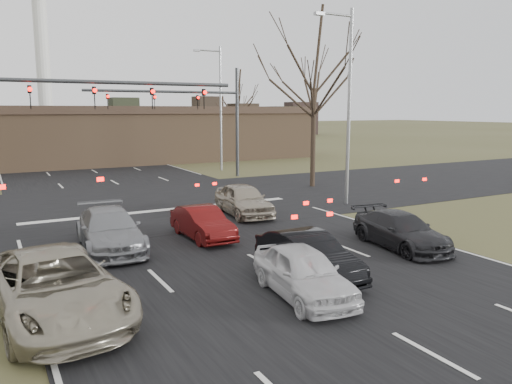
# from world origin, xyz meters

# --- Properties ---
(ground) EXTENTS (360.00, 360.00, 0.00)m
(ground) POSITION_xyz_m (0.00, 0.00, 0.00)
(ground) COLOR #474726
(ground) RESTS_ON ground
(road_main) EXTENTS (14.00, 300.00, 0.02)m
(road_main) POSITION_xyz_m (0.00, 60.00, 0.01)
(road_main) COLOR black
(road_main) RESTS_ON ground
(road_cross) EXTENTS (200.00, 14.00, 0.02)m
(road_cross) POSITION_xyz_m (0.00, 15.00, 0.01)
(road_cross) COLOR black
(road_cross) RESTS_ON ground
(building) EXTENTS (42.40, 10.40, 5.30)m
(building) POSITION_xyz_m (2.00, 38.00, 2.67)
(building) COLOR brown
(building) RESTS_ON ground
(mast_arm_near) EXTENTS (12.12, 0.24, 8.00)m
(mast_arm_near) POSITION_xyz_m (-5.23, 13.00, 5.07)
(mast_arm_near) COLOR #383A3D
(mast_arm_near) RESTS_ON ground
(mast_arm_far) EXTENTS (11.12, 0.24, 8.00)m
(mast_arm_far) POSITION_xyz_m (6.18, 23.00, 5.02)
(mast_arm_far) COLOR #383A3D
(mast_arm_far) RESTS_ON ground
(streetlight_right_near) EXTENTS (2.34, 0.25, 10.00)m
(streetlight_right_near) POSITION_xyz_m (8.82, 10.00, 5.59)
(streetlight_right_near) COLOR gray
(streetlight_right_near) RESTS_ON ground
(streetlight_right_far) EXTENTS (2.34, 0.25, 10.00)m
(streetlight_right_far) POSITION_xyz_m (9.32, 27.00, 5.59)
(streetlight_right_far) COLOR gray
(streetlight_right_far) RESTS_ON ground
(tree_right_near) EXTENTS (6.90, 6.90, 11.50)m
(tree_right_near) POSITION_xyz_m (11.00, 16.00, 8.90)
(tree_right_near) COLOR black
(tree_right_near) RESTS_ON ground
(tree_right_far) EXTENTS (5.40, 5.40, 9.00)m
(tree_right_far) POSITION_xyz_m (15.00, 35.00, 6.96)
(tree_right_far) COLOR black
(tree_right_far) RESTS_ON ground
(car_silver_suv) EXTENTS (3.31, 6.07, 1.61)m
(car_silver_suv) POSITION_xyz_m (-6.50, 1.64, 0.81)
(car_silver_suv) COLOR gray
(car_silver_suv) RESTS_ON ground
(car_white_sedan) EXTENTS (2.08, 4.16, 1.36)m
(car_white_sedan) POSITION_xyz_m (-0.50, -0.01, 0.68)
(car_white_sedan) COLOR silver
(car_white_sedan) RESTS_ON ground
(car_black_hatch) EXTENTS (1.44, 4.10, 1.35)m
(car_black_hatch) POSITION_xyz_m (0.50, 1.21, 0.68)
(car_black_hatch) COLOR black
(car_black_hatch) RESTS_ON ground
(car_charcoal_sedan) EXTENTS (2.29, 4.56, 1.27)m
(car_charcoal_sedan) POSITION_xyz_m (5.32, 2.32, 0.63)
(car_charcoal_sedan) COLOR black
(car_charcoal_sedan) RESTS_ON ground
(car_grey_ahead) EXTENTS (2.35, 5.10, 1.44)m
(car_grey_ahead) POSITION_xyz_m (-4.00, 7.14, 0.72)
(car_grey_ahead) COLOR gray
(car_grey_ahead) RESTS_ON ground
(car_red_ahead) EXTENTS (1.39, 3.80, 1.24)m
(car_red_ahead) POSITION_xyz_m (-0.50, 6.97, 0.62)
(car_red_ahead) COLOR #4E0B0B
(car_red_ahead) RESTS_ON ground
(car_silver_ahead) EXTENTS (2.23, 4.58, 1.51)m
(car_silver_ahead) POSITION_xyz_m (2.89, 10.08, 0.75)
(car_silver_ahead) COLOR #A39784
(car_silver_ahead) RESTS_ON ground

